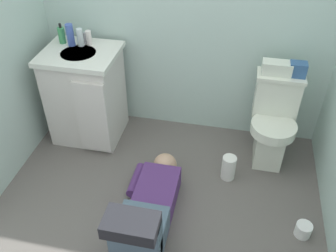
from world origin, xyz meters
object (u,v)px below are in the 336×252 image
vanity_cabinet (86,95)px  toiletry_bag (298,69)px  bottle_blue (70,35)px  bottle_white (89,38)px  faucet (85,38)px  toilet (273,122)px  soap_dispenser (62,35)px  toilet_paper_roll (303,230)px  tissue_box (277,68)px  bottle_clear (80,37)px  person_plumber (148,208)px  paper_towel_roll (229,168)px

vanity_cabinet → toiletry_bag: (1.67, 0.10, 0.39)m
bottle_blue → bottle_white: (0.14, 0.04, -0.03)m
vanity_cabinet → faucet: bearing=91.3°
bottle_white → faucet: bearing=171.0°
bottle_white → toilet: bearing=-4.9°
faucet → bottle_white: (0.04, -0.01, 0.01)m
soap_dispenser → toilet_paper_roll: bearing=-23.6°
tissue_box → toiletry_bag: toiletry_bag is taller
toilet → bottle_blue: (-1.67, 0.09, 0.54)m
toilet_paper_roll → bottle_clear: bearing=155.0°
toilet → bottle_white: size_ratio=6.32×
person_plumber → toilet: bearing=48.2°
vanity_cabinet → bottle_clear: 0.49m
toilet → soap_dispenser: bearing=176.2°
toilet → vanity_cabinet: bearing=-179.7°
toilet → person_plumber: (-0.80, -0.90, -0.19)m
toilet → toiletry_bag: bearing=40.8°
vanity_cabinet → paper_towel_roll: (1.27, -0.31, -0.31)m
tissue_box → toilet_paper_roll: size_ratio=2.00×
toiletry_bag → bottle_white: (-1.64, 0.04, 0.07)m
bottle_blue → bottle_clear: bottle_blue is taller
person_plumber → bottle_blue: (-0.87, 0.99, 0.73)m
toilet → bottle_clear: 1.68m
toiletry_bag → soap_dispenser: size_ratio=0.75×
toiletry_bag → bottle_blue: size_ratio=0.69×
tissue_box → bottle_blue: (-1.63, -0.00, 0.11)m
tissue_box → paper_towel_roll: (-0.25, -0.41, -0.70)m
soap_dispenser → bottle_clear: soap_dispenser is taller
bottle_blue → bottle_white: bearing=17.7°
person_plumber → bottle_white: (-0.73, 1.03, 0.70)m
person_plumber → bottle_blue: size_ratio=5.97×
faucet → bottle_blue: bottle_blue is taller
faucet → person_plumber: 1.46m
toiletry_bag → bottle_blue: bearing=-179.9°
tissue_box → bottle_white: bottle_white is taller
bottle_blue → vanity_cabinet: bearing=-43.4°
toilet → tissue_box: tissue_box is taller
toilet → bottle_blue: bottle_blue is taller
person_plumber → paper_towel_roll: 0.77m
person_plumber → bottle_white: bottle_white is taller
soap_dispenser → toilet: bearing=-3.8°
faucet → toiletry_bag: faucet is taller
tissue_box → paper_towel_roll: tissue_box is taller
person_plumber → toilet_paper_roll: (1.05, 0.14, -0.13)m
toiletry_bag → bottle_blue: 1.78m
faucet → soap_dispenser: (-0.19, -0.02, 0.02)m
faucet → toilet: bearing=-5.0°
toilet → person_plumber: 1.22m
vanity_cabinet → toiletry_bag: 1.72m
tissue_box → person_plumber: bearing=-127.5°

